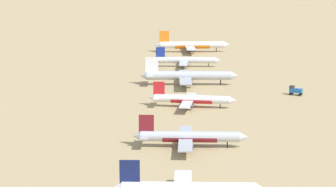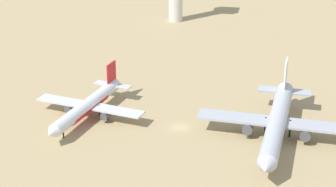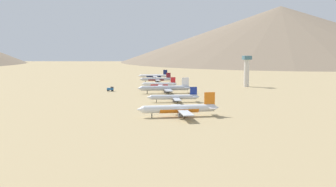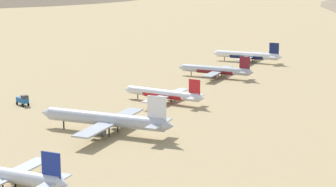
{
  "view_description": "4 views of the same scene",
  "coord_description": "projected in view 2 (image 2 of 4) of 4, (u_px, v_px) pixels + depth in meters",
  "views": [
    {
      "loc": [
        -18.66,
        -263.41,
        56.31
      ],
      "look_at": [
        -9.47,
        -29.08,
        6.97
      ],
      "focal_mm": 69.48,
      "sensor_mm": 36.0,
      "label": 1
    },
    {
      "loc": [
        131.58,
        25.17,
        65.84
      ],
      "look_at": [
        -6.37,
        -4.22,
        5.46
      ],
      "focal_mm": 69.68,
      "sensor_mm": 36.0,
      "label": 2
    },
    {
      "loc": [
        51.17,
        321.59,
        37.11
      ],
      "look_at": [
        8.63,
        75.63,
        6.59
      ],
      "focal_mm": 40.71,
      "sensor_mm": 36.0,
      "label": 3
    },
    {
      "loc": [
        -76.29,
        184.68,
        50.59
      ],
      "look_at": [
        -3.12,
        -19.09,
        4.2
      ],
      "focal_mm": 67.49,
      "sensor_mm": 36.0,
      "label": 4
    }
  ],
  "objects": [
    {
      "name": "ground_plane",
      "position": [
        180.0,
        128.0,
        149.04
      ],
      "size": [
        1800.0,
        1800.0,
        0.0
      ],
      "primitive_type": "plane",
      "color": "tan"
    },
    {
      "name": "parked_jet_2",
      "position": [
        88.0,
        106.0,
        152.44
      ],
      "size": [
        33.41,
        27.36,
        9.68
      ],
      "color": "silver",
      "rests_on": "ground"
    },
    {
      "name": "parked_jet_3",
      "position": [
        277.0,
        122.0,
        142.0
      ],
      "size": [
        44.04,
        35.75,
        12.7
      ],
      "color": "#B2B7C1",
      "rests_on": "ground"
    }
  ]
}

